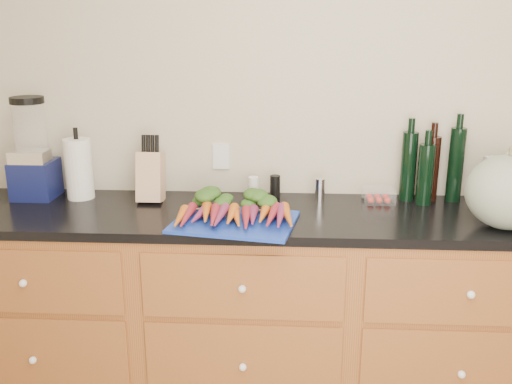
# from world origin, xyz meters

# --- Properties ---
(wall_back) EXTENTS (4.10, 0.05, 2.60)m
(wall_back) POSITION_xyz_m (0.00, 1.62, 1.30)
(wall_back) COLOR beige
(wall_back) RESTS_ON ground
(cabinets) EXTENTS (3.60, 0.64, 0.90)m
(cabinets) POSITION_xyz_m (0.00, 1.30, 0.45)
(cabinets) COLOR brown
(cabinets) RESTS_ON ground
(countertop) EXTENTS (3.64, 0.62, 0.04)m
(countertop) POSITION_xyz_m (0.00, 1.30, 0.92)
(countertop) COLOR black
(countertop) RESTS_ON cabinets
(cutting_board) EXTENTS (0.55, 0.45, 0.01)m
(cutting_board) POSITION_xyz_m (-0.49, 1.14, 0.95)
(cutting_board) COLOR #1738B1
(cutting_board) RESTS_ON countertop
(carrots) EXTENTS (0.49, 0.33, 0.06)m
(carrots) POSITION_xyz_m (-0.49, 1.18, 0.98)
(carrots) COLOR #D06218
(carrots) RESTS_ON cutting_board
(squash) EXTENTS (0.34, 0.34, 0.30)m
(squash) POSITION_xyz_m (0.61, 1.15, 1.09)
(squash) COLOR slate
(squash) RESTS_ON countertop
(blender_appliance) EXTENTS (0.19, 0.19, 0.48)m
(blender_appliance) POSITION_xyz_m (-1.47, 1.46, 1.15)
(blender_appliance) COLOR #0F164A
(blender_appliance) RESTS_ON countertop
(paper_towel) EXTENTS (0.13, 0.13, 0.29)m
(paper_towel) POSITION_xyz_m (-1.26, 1.46, 1.08)
(paper_towel) COLOR white
(paper_towel) RESTS_ON countertop
(knife_block) EXTENTS (0.11, 0.11, 0.23)m
(knife_block) POSITION_xyz_m (-0.91, 1.44, 1.05)
(knife_block) COLOR tan
(knife_block) RESTS_ON countertop
(grinder_salt) EXTENTS (0.05, 0.05, 0.11)m
(grinder_salt) POSITION_xyz_m (-0.44, 1.48, 0.99)
(grinder_salt) COLOR white
(grinder_salt) RESTS_ON countertop
(grinder_pepper) EXTENTS (0.05, 0.05, 0.12)m
(grinder_pepper) POSITION_xyz_m (-0.33, 1.48, 1.00)
(grinder_pepper) COLOR black
(grinder_pepper) RESTS_ON countertop
(canister_chrome) EXTENTS (0.05, 0.05, 0.11)m
(canister_chrome) POSITION_xyz_m (-0.12, 1.48, 0.99)
(canister_chrome) COLOR white
(canister_chrome) RESTS_ON countertop
(tomato_box) EXTENTS (0.14, 0.11, 0.07)m
(tomato_box) POSITION_xyz_m (0.15, 1.47, 0.97)
(tomato_box) COLOR white
(tomato_box) RESTS_ON countertop
(bottles) EXTENTS (0.29, 0.15, 0.34)m
(bottles) POSITION_xyz_m (0.39, 1.51, 1.10)
(bottles) COLOR black
(bottles) RESTS_ON countertop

